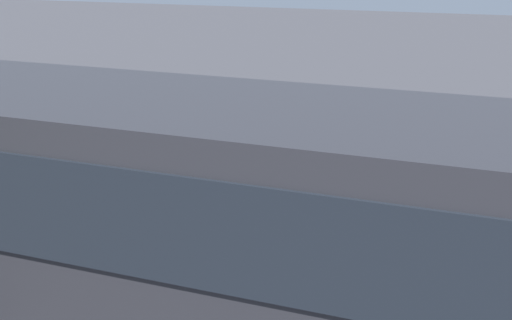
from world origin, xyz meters
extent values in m
plane|color=#38383D|center=(0.00, 0.00, 0.00)|extent=(80.00, 80.00, 0.00)
cube|color=#26262B|center=(1.54, 4.45, 1.85)|extent=(10.16, 2.80, 2.80)
cube|color=black|center=(1.50, 3.18, 2.41)|extent=(8.48, 0.29, 1.01)
cube|color=black|center=(1.58, 5.71, 2.41)|extent=(8.48, 0.29, 1.01)
cube|color=red|center=(1.50, 3.18, 1.29)|extent=(8.88, 0.30, 0.28)
cylinder|color=black|center=(-0.04, 1.61, 0.45)|extent=(0.14, 0.14, 0.74)
cube|color=black|center=(-0.05, 1.57, 0.05)|extent=(0.15, 0.28, 0.10)
cylinder|color=black|center=(-0.20, 1.64, 0.45)|extent=(0.14, 0.14, 0.74)
cube|color=black|center=(-0.20, 1.60, 0.05)|extent=(0.15, 0.28, 0.10)
cube|color=black|center=(-0.12, 1.62, 1.13)|extent=(0.43, 0.35, 0.61)
cylinder|color=black|center=(0.12, 1.57, 1.14)|extent=(0.11, 0.11, 0.58)
sphere|color=tan|center=(0.12, 1.57, 0.85)|extent=(0.11, 0.11, 0.09)
cylinder|color=black|center=(-0.35, 1.68, 1.14)|extent=(0.11, 0.11, 0.58)
sphere|color=tan|center=(-0.35, 1.68, 0.85)|extent=(0.11, 0.11, 0.09)
sphere|color=tan|center=(-0.12, 1.62, 1.57)|extent=(0.26, 0.26, 0.22)
cylinder|color=#473823|center=(1.13, 1.82, 0.48)|extent=(0.13, 0.13, 0.79)
cube|color=black|center=(1.13, 1.78, 0.05)|extent=(0.12, 0.27, 0.10)
cylinder|color=#473823|center=(0.97, 1.83, 0.48)|extent=(0.13, 0.13, 0.79)
cube|color=black|center=(0.97, 1.79, 0.05)|extent=(0.12, 0.27, 0.10)
cube|color=#D8F233|center=(1.05, 1.82, 1.21)|extent=(0.40, 0.30, 0.66)
cube|color=silver|center=(1.05, 1.82, 1.21)|extent=(0.41, 0.31, 0.06)
cylinder|color=#D8F233|center=(1.29, 1.81, 1.22)|extent=(0.10, 0.10, 0.63)
sphere|color=tan|center=(1.29, 1.81, 0.91)|extent=(0.10, 0.10, 0.09)
cylinder|color=#D8F233|center=(0.81, 1.84, 1.22)|extent=(0.10, 0.10, 0.63)
sphere|color=tan|center=(0.81, 1.84, 0.91)|extent=(0.10, 0.10, 0.09)
sphere|color=tan|center=(1.05, 1.82, 1.67)|extent=(0.25, 0.25, 0.24)
cylinder|color=#473823|center=(2.16, 1.70, 0.48)|extent=(0.15, 0.15, 0.78)
cube|color=black|center=(2.17, 1.66, 0.05)|extent=(0.16, 0.28, 0.10)
cylinder|color=#473823|center=(2.01, 1.66, 0.48)|extent=(0.15, 0.15, 0.78)
cube|color=black|center=(2.02, 1.62, 0.05)|extent=(0.16, 0.28, 0.10)
cube|color=#3F594C|center=(2.08, 1.68, 1.20)|extent=(0.44, 0.37, 0.65)
cylinder|color=#3F594C|center=(2.32, 1.74, 1.22)|extent=(0.11, 0.11, 0.62)
sphere|color=tan|center=(2.32, 1.74, 0.90)|extent=(0.11, 0.11, 0.09)
cylinder|color=#3F594C|center=(1.85, 1.62, 1.22)|extent=(0.11, 0.11, 0.62)
sphere|color=tan|center=(1.85, 1.62, 0.90)|extent=(0.11, 0.11, 0.09)
sphere|color=tan|center=(2.08, 1.68, 1.66)|extent=(0.29, 0.29, 0.24)
cylinder|color=black|center=(3.53, 1.97, 0.46)|extent=(0.14, 0.14, 0.76)
cube|color=black|center=(3.53, 1.93, 0.05)|extent=(0.13, 0.27, 0.10)
cylinder|color=black|center=(3.37, 1.99, 0.46)|extent=(0.14, 0.14, 0.76)
cube|color=black|center=(3.37, 1.95, 0.05)|extent=(0.13, 0.27, 0.10)
cube|color=#3F594C|center=(3.45, 1.98, 1.16)|extent=(0.41, 0.33, 0.63)
cylinder|color=#3F594C|center=(3.69, 1.94, 1.18)|extent=(0.10, 0.10, 0.60)
sphere|color=tan|center=(3.69, 1.94, 0.88)|extent=(0.10, 0.10, 0.09)
cylinder|color=#3F594C|center=(3.22, 2.01, 1.18)|extent=(0.10, 0.10, 0.60)
sphere|color=tan|center=(3.22, 2.01, 0.88)|extent=(0.10, 0.10, 0.09)
sphere|color=tan|center=(3.45, 1.98, 1.61)|extent=(0.26, 0.26, 0.23)
cylinder|color=black|center=(4.73, 1.93, 0.47)|extent=(0.14, 0.14, 0.77)
cube|color=black|center=(4.74, 1.89, 0.05)|extent=(0.14, 0.27, 0.10)
cylinder|color=black|center=(4.57, 1.90, 0.47)|extent=(0.14, 0.14, 0.77)
cube|color=black|center=(4.58, 1.87, 0.05)|extent=(0.14, 0.27, 0.10)
cube|color=black|center=(4.65, 1.92, 1.17)|extent=(0.42, 0.34, 0.64)
cylinder|color=black|center=(4.89, 1.96, 1.19)|extent=(0.10, 0.10, 0.61)
sphere|color=tan|center=(4.89, 1.96, 0.89)|extent=(0.10, 0.10, 0.09)
cylinder|color=black|center=(4.42, 1.88, 1.19)|extent=(0.10, 0.10, 0.61)
sphere|color=tan|center=(4.42, 1.88, 0.89)|extent=(0.10, 0.10, 0.09)
sphere|color=tan|center=(4.65, 1.92, 1.63)|extent=(0.27, 0.27, 0.23)
torus|color=black|center=(0.14, 2.49, 0.30)|extent=(0.60, 0.14, 0.60)
cylinder|color=silver|center=(0.14, 2.49, 0.30)|extent=(0.12, 0.10, 0.12)
torus|color=black|center=(-1.31, 2.52, 0.30)|extent=(0.60, 0.14, 0.60)
cylinder|color=silver|center=(-1.31, 2.52, 0.30)|extent=(0.12, 0.12, 0.12)
cylinder|color=silver|center=(0.09, 2.49, 0.65)|extent=(0.32, 0.06, 0.67)
cube|color=red|center=(-0.51, 2.51, 0.63)|extent=(0.85, 0.30, 0.36)
cube|color=black|center=(-0.99, 2.52, 0.68)|extent=(0.52, 0.23, 0.20)
cylinder|color=silver|center=(-0.87, 2.65, 0.42)|extent=(0.45, 0.09, 0.08)
cylinder|color=black|center=(0.04, 2.49, 0.95)|extent=(0.05, 0.58, 0.04)
torus|color=black|center=(1.62, -2.85, 0.30)|extent=(0.61, 0.19, 0.60)
cylinder|color=silver|center=(1.62, -2.85, 0.30)|extent=(0.13, 0.11, 0.12)
torus|color=black|center=(2.69, -2.74, 1.28)|extent=(0.86, 0.22, 0.85)
cylinder|color=silver|center=(2.69, -2.74, 1.28)|extent=(0.13, 0.13, 0.12)
cylinder|color=silver|center=(1.42, -2.87, 0.59)|extent=(0.66, 0.12, 0.35)
cube|color=#198C33|center=(1.88, -2.82, 0.98)|extent=(0.89, 0.37, 0.83)
cube|color=black|center=(2.20, -2.79, 1.34)|extent=(0.54, 0.27, 0.50)
cylinder|color=silver|center=(2.30, -2.92, 1.07)|extent=(0.39, 0.12, 0.36)
cylinder|color=black|center=(1.26, -2.89, 0.85)|extent=(0.10, 0.58, 0.04)
cube|color=black|center=(1.74, -2.84, 1.25)|extent=(0.53, 0.39, 0.54)
sphere|color=white|center=(1.32, -2.88, 1.11)|extent=(0.29, 0.29, 0.26)
cylinder|color=black|center=(1.51, -2.68, 1.05)|extent=(0.46, 0.14, 0.15)
cylinder|color=black|center=(2.06, -2.62, 1.13)|extent=(0.35, 0.14, 0.36)
cylinder|color=black|center=(1.54, -3.04, 1.05)|extent=(0.46, 0.14, 0.15)
cylinder|color=black|center=(2.10, -2.98, 1.13)|extent=(0.35, 0.14, 0.36)
cube|color=orange|center=(0.03, -2.27, 0.01)|extent=(0.34, 0.34, 0.03)
cone|color=orange|center=(0.03, -2.27, 0.33)|extent=(0.26, 0.26, 0.60)
cylinder|color=white|center=(0.03, -2.27, 0.30)|extent=(0.19, 0.19, 0.07)
cube|color=white|center=(-0.59, -1.17, 0.00)|extent=(0.13, 4.26, 0.01)
cube|color=white|center=(2.34, -1.17, 0.00)|extent=(0.14, 4.93, 0.01)
cube|color=white|center=(5.27, -1.17, 0.00)|extent=(0.13, 4.62, 0.01)
camera|label=1|loc=(-2.12, 10.58, 4.76)|focal=48.18mm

